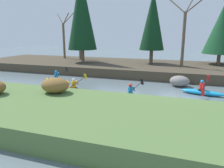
{
  "coord_description": "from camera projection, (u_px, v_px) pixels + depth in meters",
  "views": [
    {
      "loc": [
        1.1,
        -13.62,
        4.03
      ],
      "look_at": [
        -3.69,
        0.39,
        0.55
      ],
      "focal_mm": 35.0,
      "sensor_mm": 36.0,
      "label": 1
    }
  ],
  "objects": [
    {
      "name": "boulder_midstream",
      "position": [
        180.0,
        81.0,
        16.72
      ],
      "size": [
        1.49,
        1.16,
        0.84
      ],
      "color": "gray",
      "rests_on": "ground"
    },
    {
      "name": "conifer_tree_mid_left",
      "position": [
        222.0,
        29.0,
        21.79
      ],
      "size": [
        3.45,
        3.45,
        5.93
      ],
      "color": "#7A664C",
      "rests_on": "riverbank_far"
    },
    {
      "name": "riverbank_near",
      "position": [
        152.0,
        126.0,
        8.65
      ],
      "size": [
        44.0,
        5.63,
        0.88
      ],
      "color": "#56753D",
      "rests_on": "ground"
    },
    {
      "name": "bare_tree_upstream",
      "position": [
        64.0,
        37.0,
        27.41
      ],
      "size": [
        3.19,
        3.16,
        5.76
      ],
      "color": "brown",
      "rests_on": "riverbank_far"
    },
    {
      "name": "kayaker_middle",
      "position": [
        131.0,
        96.0,
        13.45
      ],
      "size": [
        2.74,
        2.0,
        1.2
      ],
      "rotation": [
        0.0,
        0.0,
        -0.36
      ],
      "color": "orange",
      "rests_on": "ground"
    },
    {
      "name": "bare_tree_mid_downstream",
      "position": [
        184.0,
        33.0,
        20.17
      ],
      "size": [
        3.71,
        3.66,
        6.74
      ],
      "color": "brown",
      "rests_on": "riverbank_far"
    },
    {
      "name": "conifer_tree_left",
      "position": [
        153.0,
        20.0,
        22.24
      ],
      "size": [
        2.56,
        2.56,
        7.41
      ],
      "color": "brown",
      "rests_on": "riverbank_far"
    },
    {
      "name": "kayaker_trailing",
      "position": [
        76.0,
        90.0,
        14.96
      ],
      "size": [
        2.76,
        2.03,
        1.2
      ],
      "rotation": [
        0.0,
        0.0,
        -0.29
      ],
      "color": "red",
      "rests_on": "ground"
    },
    {
      "name": "riverbank_far",
      "position": [
        174.0,
        70.0,
        21.96
      ],
      "size": [
        44.0,
        8.81,
        0.86
      ],
      "color": "#473D2D",
      "rests_on": "ground"
    },
    {
      "name": "kayaker_far_back",
      "position": [
        58.0,
        80.0,
        18.08
      ],
      "size": [
        2.78,
        2.05,
        1.2
      ],
      "rotation": [
        0.0,
        0.0,
        -0.25
      ],
      "color": "yellow",
      "rests_on": "ground"
    },
    {
      "name": "shrub_clump_second",
      "position": [
        55.0,
        85.0,
        11.69
      ],
      "size": [
        1.52,
        1.26,
        0.82
      ],
      "color": "brown",
      "rests_on": "riverbank_near"
    },
    {
      "name": "bare_tree_mid_upstream",
      "position": [
        80.0,
        41.0,
        26.41
      ],
      "size": [
        2.66,
        2.62,
        4.74
      ],
      "color": "brown",
      "rests_on": "riverbank_far"
    },
    {
      "name": "ground_plane",
      "position": [
        165.0,
        98.0,
        13.81
      ],
      "size": [
        90.0,
        90.0,
        0.0
      ],
      "primitive_type": "plane",
      "color": "slate"
    },
    {
      "name": "conifer_tree_far_left",
      "position": [
        81.0,
        11.0,
        22.82
      ],
      "size": [
        3.09,
        3.09,
        9.4
      ],
      "color": "#7A664C",
      "rests_on": "riverbank_far"
    },
    {
      "name": "kayaker_lead",
      "position": [
        202.0,
        92.0,
        14.49
      ],
      "size": [
        2.79,
        2.06,
        1.2
      ],
      "rotation": [
        0.0,
        0.0,
        -0.21
      ],
      "color": "#1993D6",
      "rests_on": "ground"
    }
  ]
}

